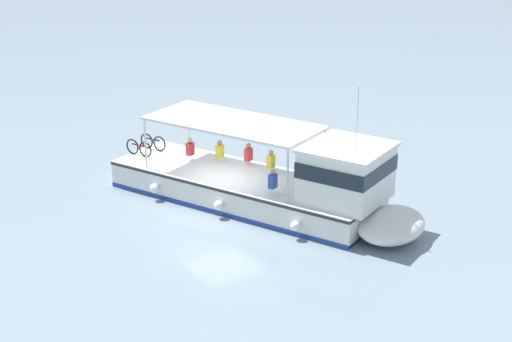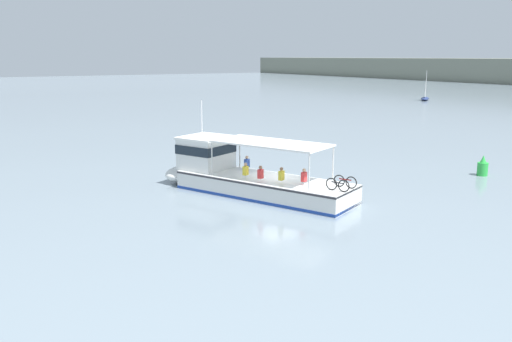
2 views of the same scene
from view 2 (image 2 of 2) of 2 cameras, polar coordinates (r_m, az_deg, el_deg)
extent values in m
plane|color=gray|center=(31.39, 2.42, -2.40)|extent=(400.00, 400.00, 0.00)
cube|color=white|center=(30.66, 0.92, -1.69)|extent=(11.18, 7.26, 1.10)
ellipsoid|color=white|center=(34.43, -7.65, -0.24)|extent=(3.20, 3.58, 1.01)
cube|color=navy|center=(30.77, 0.92, -2.50)|extent=(11.19, 7.30, 0.16)
cube|color=#2D2D33|center=(30.55, 0.92, -0.83)|extent=(11.20, 7.32, 0.10)
cube|color=white|center=(32.96, -5.42, 1.92)|extent=(3.47, 3.53, 1.90)
cube|color=#19232D|center=(32.90, -5.43, 2.48)|extent=(3.54, 3.61, 0.56)
cube|color=white|center=(32.79, -5.46, 3.65)|extent=(3.68, 3.75, 0.12)
cube|color=white|center=(29.89, 1.65, 3.03)|extent=(7.32, 5.38, 0.10)
cylinder|color=silver|center=(30.91, -4.79, 1.33)|extent=(0.08, 0.08, 2.00)
cylinder|color=silver|center=(33.01, -1.77, 2.07)|extent=(0.08, 0.08, 2.00)
cylinder|color=silver|center=(27.29, 5.76, -0.17)|extent=(0.08, 0.08, 2.00)
cylinder|color=silver|center=(29.64, 8.34, 0.76)|extent=(0.08, 0.08, 2.00)
cylinder|color=silver|center=(32.83, -5.90, 5.70)|extent=(0.06, 0.06, 2.20)
sphere|color=white|center=(34.01, -2.14, -0.39)|extent=(0.36, 0.36, 0.36)
sphere|color=white|center=(32.17, 2.55, -1.13)|extent=(0.36, 0.36, 0.36)
sphere|color=white|center=(30.67, 7.44, -1.90)|extent=(0.36, 0.36, 0.36)
torus|color=black|center=(27.84, 8.18, -1.40)|extent=(0.63, 0.32, 0.66)
torus|color=black|center=(27.54, 9.48, -1.60)|extent=(0.63, 0.32, 0.66)
cylinder|color=#232328|center=(27.66, 8.83, -1.26)|extent=(0.67, 0.34, 0.06)
torus|color=black|center=(28.62, 9.00, -1.05)|extent=(0.63, 0.32, 0.66)
torus|color=black|center=(28.33, 10.27, -1.23)|extent=(0.63, 0.32, 0.66)
cylinder|color=maroon|center=(28.45, 9.64, -0.91)|extent=(0.67, 0.34, 0.06)
cube|color=red|center=(28.72, 5.22, -0.63)|extent=(0.33, 0.38, 0.52)
sphere|color=tan|center=(28.64, 5.23, 0.09)|extent=(0.20, 0.20, 0.20)
cube|color=yellow|center=(28.96, 2.77, -0.49)|extent=(0.33, 0.38, 0.52)
sphere|color=#9E7051|center=(28.88, 2.78, 0.23)|extent=(0.20, 0.20, 0.20)
cube|color=red|center=(29.33, 0.49, -0.31)|extent=(0.33, 0.38, 0.52)
sphere|color=#9E7051|center=(29.25, 0.49, 0.40)|extent=(0.20, 0.20, 0.20)
cube|color=yellow|center=(30.16, -1.14, 0.04)|extent=(0.33, 0.38, 0.52)
sphere|color=tan|center=(30.08, -1.14, 0.73)|extent=(0.20, 0.20, 0.20)
cube|color=#2D4CA5|center=(32.23, -0.99, 0.84)|extent=(0.33, 0.38, 0.52)
sphere|color=tan|center=(32.15, -0.99, 1.49)|extent=(0.20, 0.20, 0.20)
ellipsoid|color=navy|center=(102.85, 17.82, 7.47)|extent=(4.10, 4.61, 0.60)
cylinder|color=silver|center=(102.98, 17.93, 8.98)|extent=(0.08, 0.08, 4.80)
pyramid|color=white|center=(102.15, 17.91, 8.79)|extent=(1.11, 1.36, 4.08)
cylinder|color=green|center=(39.04, 23.32, 0.20)|extent=(0.70, 0.70, 0.90)
cone|color=green|center=(38.91, 23.40, 1.20)|extent=(0.42, 0.42, 0.50)
camera|label=1|loc=(56.90, 0.93, 15.84)|focal=52.62mm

